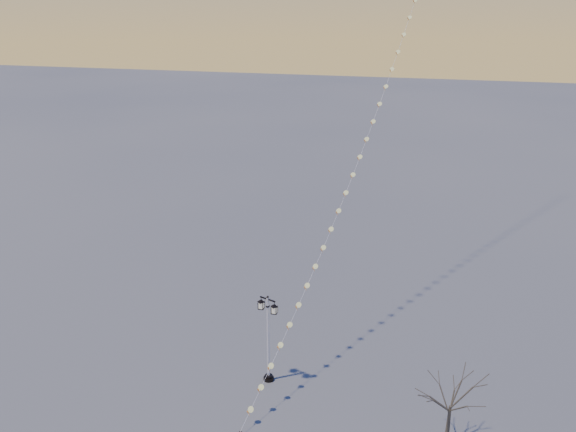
% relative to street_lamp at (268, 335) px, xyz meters
% --- Properties ---
extents(ground, '(300.00, 300.00, 0.00)m').
position_rel_street_lamp_xyz_m(ground, '(1.15, -3.55, -2.84)').
color(ground, '#575958').
rests_on(ground, ground).
extents(street_lamp, '(1.26, 0.73, 5.14)m').
position_rel_street_lamp_xyz_m(street_lamp, '(0.00, 0.00, 0.00)').
color(street_lamp, black).
rests_on(street_lamp, ground).
extents(bare_tree, '(2.20, 2.20, 3.65)m').
position_rel_street_lamp_xyz_m(bare_tree, '(9.46, -2.20, -0.31)').
color(bare_tree, '#403A2D').
rests_on(bare_tree, ground).
extents(kite_train, '(8.90, 36.65, 37.39)m').
position_rel_street_lamp_xyz_m(kite_train, '(4.19, 13.49, 15.75)').
color(kite_train, black).
rests_on(kite_train, ground).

